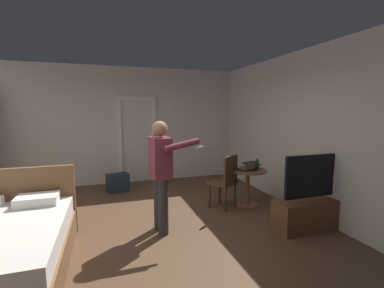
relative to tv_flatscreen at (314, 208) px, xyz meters
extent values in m
plane|color=brown|center=(-2.45, 0.48, -0.32)|extent=(6.76, 6.76, 0.00)
cube|color=beige|center=(-2.45, 3.61, 1.10)|extent=(5.74, 0.12, 2.84)
cube|color=beige|center=(0.36, 0.48, 1.10)|extent=(0.12, 6.39, 2.84)
cube|color=white|center=(-2.67, 3.53, 0.71)|extent=(0.08, 0.08, 2.05)
cube|color=white|center=(-1.82, 3.53, 0.71)|extent=(0.08, 0.08, 2.05)
cube|color=white|center=(-2.24, 3.53, 1.77)|extent=(0.93, 0.08, 0.08)
cube|color=brown|center=(-4.21, 0.98, 0.19)|extent=(1.53, 0.08, 1.02)
cube|color=white|center=(-3.87, 0.72, 0.31)|extent=(0.50, 0.34, 0.12)
cube|color=brown|center=(0.00, 0.00, -0.09)|extent=(1.26, 0.40, 0.46)
cube|color=black|center=(0.00, -0.02, 0.51)|extent=(1.11, 0.05, 0.64)
cube|color=#643776|center=(0.00, 0.01, 0.51)|extent=(1.05, 0.01, 0.58)
cylinder|color=brown|center=(-0.48, 1.16, 0.02)|extent=(0.08, 0.08, 0.67)
cylinder|color=brown|center=(-0.48, 1.16, -0.30)|extent=(0.41, 0.41, 0.03)
cylinder|color=brown|center=(-0.48, 1.16, 0.37)|extent=(0.69, 0.69, 0.03)
cube|color=black|center=(-0.51, 1.16, 0.39)|extent=(0.38, 0.31, 0.02)
cube|color=black|center=(-0.47, 1.05, 0.51)|extent=(0.37, 0.29, 0.07)
cube|color=navy|center=(-0.47, 1.05, 0.51)|extent=(0.33, 0.25, 0.05)
cylinder|color=#204712|center=(-0.34, 1.08, 0.47)|extent=(0.06, 0.06, 0.18)
cylinder|color=#204712|center=(-0.34, 1.08, 0.58)|extent=(0.03, 0.03, 0.04)
cylinder|color=#4C331E|center=(-0.92, 1.47, -0.09)|extent=(0.04, 0.04, 0.45)
cylinder|color=#4C331E|center=(-1.20, 1.28, -0.09)|extent=(0.04, 0.04, 0.45)
cylinder|color=#4C331E|center=(-0.73, 1.18, -0.09)|extent=(0.04, 0.04, 0.45)
cylinder|color=#4C331E|center=(-1.02, 1.00, -0.09)|extent=(0.04, 0.04, 0.45)
cube|color=#4C331E|center=(-0.97, 1.23, 0.15)|extent=(0.58, 0.58, 0.04)
cube|color=#4C331E|center=(-0.88, 1.09, 0.42)|extent=(0.37, 0.26, 0.50)
cylinder|color=#333338|center=(-2.26, 0.72, 0.10)|extent=(0.15, 0.15, 0.83)
cylinder|color=#333338|center=(-2.24, 0.51, 0.10)|extent=(0.15, 0.15, 0.83)
cube|color=brown|center=(-2.25, 0.61, 0.80)|extent=(0.30, 0.41, 0.59)
sphere|color=#936B4C|center=(-2.25, 0.61, 1.22)|extent=(0.22, 0.22, 0.22)
cylinder|color=brown|center=(-2.18, 0.84, 0.91)|extent=(0.33, 0.12, 0.48)
cylinder|color=brown|center=(-1.97, 0.42, 1.00)|extent=(0.53, 0.14, 0.18)
cube|color=white|center=(-1.71, 0.42, 0.95)|extent=(0.12, 0.05, 0.04)
cube|color=#1E2D38|center=(-2.77, 2.87, -0.12)|extent=(0.51, 0.43, 0.39)
camera|label=1|loc=(-2.97, -3.10, 1.48)|focal=24.65mm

